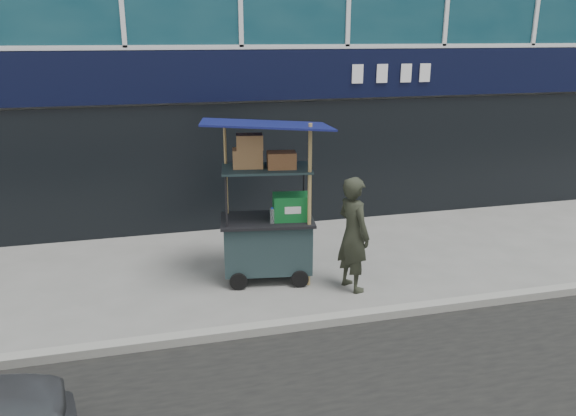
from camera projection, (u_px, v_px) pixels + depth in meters
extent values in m
plane|color=slate|center=(298.00, 320.00, 7.41)|extent=(80.00, 80.00, 0.00)
cube|color=gray|center=(302.00, 324.00, 7.21)|extent=(80.00, 0.18, 0.12)
cube|color=black|center=(242.00, 76.00, 10.12)|extent=(15.68, 0.06, 0.90)
cube|color=black|center=(244.00, 167.00, 10.67)|extent=(15.68, 0.04, 2.40)
cube|color=#1C2E2F|center=(267.00, 245.00, 8.57)|extent=(1.40, 0.95, 0.76)
cylinder|color=black|center=(239.00, 282.00, 8.27)|extent=(0.27, 0.09, 0.26)
cylinder|color=black|center=(300.00, 279.00, 8.35)|extent=(0.27, 0.09, 0.26)
cube|color=black|center=(267.00, 220.00, 8.45)|extent=(1.50, 1.05, 0.04)
cylinder|color=black|center=(226.00, 203.00, 7.97)|extent=(0.04, 0.04, 0.81)
cylinder|color=black|center=(309.00, 200.00, 8.08)|extent=(0.04, 0.04, 0.81)
cylinder|color=black|center=(227.00, 191.00, 8.59)|extent=(0.04, 0.04, 0.81)
cylinder|color=black|center=(304.00, 189.00, 8.70)|extent=(0.04, 0.04, 0.81)
cube|color=#1C2E2F|center=(266.00, 169.00, 8.21)|extent=(1.40, 0.95, 0.03)
cylinder|color=#A6804B|center=(309.00, 208.00, 8.11)|extent=(0.06, 0.06, 2.44)
cylinder|color=#A6804B|center=(227.00, 201.00, 8.64)|extent=(0.05, 0.05, 2.33)
cube|color=#0B0B3E|center=(266.00, 124.00, 8.02)|extent=(2.01, 1.56, 0.21)
cube|color=#0E5B26|center=(291.00, 207.00, 8.37)|extent=(0.59, 0.46, 0.38)
cylinder|color=silver|center=(272.00, 216.00, 8.21)|extent=(0.08, 0.08, 0.22)
cylinder|color=#1737AE|center=(272.00, 208.00, 8.17)|extent=(0.04, 0.04, 0.02)
cube|color=#92613E|center=(248.00, 158.00, 8.19)|extent=(0.48, 0.39, 0.27)
cube|color=olive|center=(281.00, 160.00, 8.14)|extent=(0.45, 0.36, 0.24)
cube|color=#92613E|center=(250.00, 142.00, 8.10)|extent=(0.42, 0.34, 0.22)
imported|color=#262A1F|center=(353.00, 234.00, 8.11)|extent=(0.57, 0.72, 1.71)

